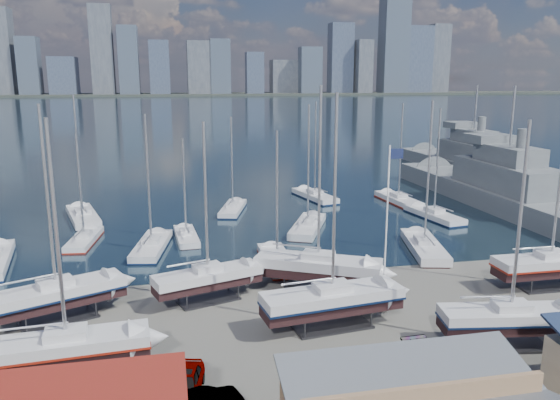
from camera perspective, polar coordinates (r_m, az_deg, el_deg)
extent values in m
plane|color=#605E59|center=(41.95, 4.77, -12.35)|extent=(1400.00, 1400.00, 0.00)
cube|color=#1C2D40|center=(347.06, -10.05, 9.43)|extent=(1400.00, 600.00, 0.40)
cube|color=#2D332D|center=(606.75, -10.90, 10.77)|extent=(1400.00, 80.00, 2.20)
cube|color=#595E66|center=(626.59, -27.12, 13.65)|extent=(22.49, 24.47, 83.83)
cube|color=#3D4756|center=(613.01, -24.72, 12.61)|extent=(19.55, 21.83, 55.97)
cube|color=#475166|center=(613.24, -21.65, 11.99)|extent=(26.03, 30.49, 37.14)
cube|color=#595E66|center=(597.06, -18.11, 14.68)|extent=(21.60, 16.58, 87.63)
cube|color=#3D4756|center=(596.07, -15.51, 13.88)|extent=(19.42, 28.42, 67.60)
cube|color=#475166|center=(598.14, -12.47, 13.38)|extent=(20.24, 23.80, 54.09)
cube|color=#595E66|center=(596.01, -8.44, 13.54)|extent=(24.62, 19.72, 54.00)
cube|color=#3D4756|center=(596.01, -6.28, 13.69)|extent=(20.75, 17.93, 55.97)
cube|color=#475166|center=(598.93, -2.68, 13.12)|extent=(18.36, 16.25, 43.03)
cube|color=#595E66|center=(624.17, 0.40, 12.78)|extent=(28.49, 22.03, 35.69)
cube|color=#3D4756|center=(612.88, 3.16, 13.39)|extent=(23.34, 17.87, 49.11)
cube|color=#475166|center=(638.52, 6.34, 14.50)|extent=(25.35, 19.79, 75.95)
cube|color=#595E66|center=(639.72, 8.55, 13.62)|extent=(17.00, 27.45, 57.67)
cube|color=#3D4756|center=(654.26, 11.80, 15.59)|extent=(29.28, 24.05, 106.04)
cube|color=#475166|center=(675.30, 13.98, 14.04)|extent=(30.82, 28.37, 74.41)
cube|color=#595E66|center=(690.26, 16.22, 14.01)|extent=(21.74, 17.03, 77.48)
cube|color=slate|center=(27.17, 15.06, -19.18)|extent=(12.60, 8.40, 1.27)
cube|color=#2D2D33|center=(44.78, -22.09, -11.50)|extent=(5.92, 4.48, 0.16)
cube|color=black|center=(44.21, -22.25, -9.71)|extent=(9.86, 6.19, 0.78)
cube|color=silver|center=(43.93, -22.34, -8.76)|extent=(10.03, 6.56, 0.78)
cube|color=#0B1938|center=(44.06, -22.30, -9.20)|extent=(10.13, 6.63, 0.16)
cube|color=silver|center=(43.71, -22.41, -7.98)|extent=(2.91, 2.51, 0.50)
cylinder|color=#B2B2B7|center=(42.02, -23.13, 0.18)|extent=(0.22, 0.22, 13.20)
cube|color=#2D2D33|center=(36.73, -21.11, -16.91)|extent=(5.41, 2.79, 0.16)
cube|color=black|center=(36.04, -21.30, -14.82)|extent=(9.67, 2.98, 0.76)
cube|color=silver|center=(35.70, -21.40, -13.73)|extent=(9.70, 3.38, 0.76)
cube|color=maroon|center=(35.85, -21.35, -14.24)|extent=(9.80, 3.41, 0.15)
cube|color=silver|center=(35.44, -21.48, -12.81)|extent=(2.50, 1.78, 0.50)
cylinder|color=#B2B2B7|center=(33.36, -22.33, -3.13)|extent=(0.22, 0.22, 12.87)
cube|color=#2D2D33|center=(45.38, -7.46, -10.32)|extent=(5.29, 3.61, 0.16)
cube|color=black|center=(44.83, -7.52, -8.58)|extent=(9.02, 4.72, 0.70)
cube|color=silver|center=(44.58, -7.54, -7.74)|extent=(9.13, 5.07, 0.70)
cube|color=silver|center=(44.38, -7.57, -7.01)|extent=(2.55, 2.09, 0.50)
cylinder|color=#B2B2B7|center=(42.82, -7.78, 0.19)|extent=(0.22, 0.22, 11.88)
cube|color=#2D2D33|center=(40.87, 5.43, -12.95)|extent=(5.96, 3.32, 0.16)
cube|color=black|center=(40.23, 5.47, -10.98)|extent=(10.55, 3.79, 0.83)
cube|color=silver|center=(39.91, 5.50, -9.89)|extent=(10.60, 4.22, 0.83)
cube|color=#0B1938|center=(40.06, 5.49, -10.39)|extent=(10.71, 4.26, 0.17)
cube|color=silver|center=(39.66, 5.52, -9.00)|extent=(2.78, 2.06, 0.50)
cylinder|color=#B2B2B7|center=(37.72, 5.73, 0.52)|extent=(0.22, 0.22, 13.92)
cube|color=#2D2D33|center=(47.23, 3.97, -9.30)|extent=(6.38, 5.06, 0.16)
cube|color=black|center=(46.67, 4.00, -7.54)|extent=(10.52, 7.14, 0.85)
cube|color=silver|center=(46.39, 4.01, -6.56)|extent=(10.73, 7.54, 0.85)
cube|color=silver|center=(46.18, 4.03, -5.77)|extent=(3.16, 2.80, 0.50)
cylinder|color=#B2B2B7|center=(44.50, 4.16, 2.67)|extent=(0.22, 0.22, 14.26)
cube|color=#2D2D33|center=(41.05, 22.69, -13.80)|extent=(5.40, 3.10, 0.16)
cube|color=black|center=(40.44, 22.87, -11.90)|extent=(9.49, 3.63, 0.74)
cube|color=silver|center=(40.15, 22.96, -10.94)|extent=(9.55, 4.01, 0.74)
cube|color=#0B1938|center=(40.28, 22.92, -11.38)|extent=(9.65, 4.05, 0.15)
cube|color=silver|center=(39.92, 23.04, -10.12)|extent=(2.53, 1.90, 0.50)
cylinder|color=#B2B2B7|center=(38.12, 23.81, -1.73)|extent=(0.22, 0.22, 12.50)
cube|color=#2D2D33|center=(53.09, 26.21, -8.11)|extent=(5.43, 2.52, 0.16)
cube|color=black|center=(52.60, 26.37, -6.56)|extent=(9.87, 2.41, 0.79)
cube|color=silver|center=(52.37, 26.45, -5.74)|extent=(9.87, 2.82, 0.79)
cube|color=maroon|center=(52.48, 26.41, -6.12)|extent=(9.97, 2.85, 0.16)
cube|color=silver|center=(52.19, 26.52, -5.07)|extent=(2.47, 1.67, 0.50)
cylinder|color=#B2B2B7|center=(50.77, 27.22, 1.85)|extent=(0.22, 0.22, 13.30)
cube|color=black|center=(63.83, -19.73, -4.45)|extent=(2.97, 8.54, 0.67)
cube|color=silver|center=(63.65, -19.78, -3.87)|extent=(3.32, 8.58, 0.67)
cube|color=maroon|center=(63.73, -19.75, -4.14)|extent=(3.36, 8.67, 0.13)
cube|color=silver|center=(63.49, -19.81, -3.37)|extent=(1.64, 2.24, 0.50)
cylinder|color=#B2B2B7|center=(62.30, -20.18, 1.41)|extent=(0.22, 0.22, 11.29)
cube|color=black|center=(74.06, -19.84, -2.22)|extent=(5.30, 11.21, 0.87)
cube|color=silver|center=(73.86, -19.89, -1.57)|extent=(5.74, 11.33, 0.87)
cube|color=silver|center=(73.70, -19.93, -1.05)|extent=(2.47, 3.11, 0.50)
cylinder|color=#B2B2B7|center=(72.45, -20.35, 4.43)|extent=(0.22, 0.22, 14.73)
cube|color=black|center=(59.20, -13.22, -5.39)|extent=(4.02, 10.10, 0.79)
cube|color=silver|center=(58.97, -13.26, -4.66)|extent=(4.43, 10.17, 0.79)
cube|color=#0B1938|center=(59.08, -13.24, -5.00)|extent=(4.47, 10.27, 0.16)
cube|color=silver|center=(58.79, -13.29, -4.06)|extent=(2.06, 2.71, 0.50)
cylinder|color=#B2B2B7|center=(57.32, -13.61, 2.07)|extent=(0.22, 0.22, 13.28)
cube|color=black|center=(62.18, -9.74, -4.30)|extent=(2.40, 7.99, 0.63)
cube|color=silver|center=(62.00, -9.76, -3.75)|extent=(2.73, 8.01, 0.63)
cube|color=silver|center=(61.84, -9.78, -3.24)|extent=(1.45, 2.05, 0.50)
cylinder|color=#B2B2B7|center=(60.68, -9.96, 1.37)|extent=(0.22, 0.22, 10.64)
cube|color=black|center=(74.25, -4.94, -1.42)|extent=(4.55, 9.10, 0.71)
cube|color=silver|center=(74.08, -4.95, -0.89)|extent=(4.91, 9.21, 0.71)
cube|color=#0B1938|center=(74.16, -4.95, -1.13)|extent=(4.96, 9.30, 0.14)
cube|color=silver|center=(73.94, -4.96, -0.43)|extent=(2.06, 2.55, 0.50)
cylinder|color=#B2B2B7|center=(72.87, -5.05, 3.97)|extent=(0.22, 0.22, 11.97)
cube|color=black|center=(53.44, -0.30, -6.98)|extent=(2.22, 9.02, 0.72)
cube|color=silver|center=(53.20, -0.30, -6.25)|extent=(2.60, 9.02, 0.72)
cube|color=maroon|center=(53.31, -0.30, -6.59)|extent=(2.62, 9.11, 0.14)
cube|color=silver|center=(53.01, -0.31, -5.63)|extent=(1.53, 2.26, 0.50)
cylinder|color=#B2B2B7|center=(51.49, -0.31, 0.54)|extent=(0.22, 0.22, 12.15)
cube|color=black|center=(65.06, 2.90, -3.45)|extent=(6.49, 10.36, 0.82)
cube|color=silver|center=(64.83, 2.91, -2.75)|extent=(6.88, 10.54, 0.82)
cube|color=silver|center=(64.66, 2.92, -2.18)|extent=(2.64, 3.05, 0.50)
cylinder|color=#B2B2B7|center=(63.30, 2.98, 3.68)|extent=(0.22, 0.22, 13.87)
cube|color=black|center=(81.97, 3.63, -0.09)|extent=(4.57, 10.29, 0.80)
cube|color=silver|center=(81.80, 3.64, 0.46)|extent=(4.98, 10.38, 0.80)
cube|color=#0B1938|center=(81.87, 3.64, 0.21)|extent=(5.03, 10.49, 0.16)
cube|color=silver|center=(81.66, 3.65, 0.90)|extent=(2.20, 2.82, 0.50)
cylinder|color=#B2B2B7|center=(80.60, 3.71, 5.44)|extent=(0.22, 0.22, 13.51)
cube|color=black|center=(59.30, 14.78, -5.48)|extent=(5.00, 11.06, 0.86)
cube|color=silver|center=(59.05, 14.83, -4.68)|extent=(5.44, 11.17, 0.86)
cube|color=silver|center=(58.85, 14.87, -4.05)|extent=(2.39, 3.04, 0.50)
cylinder|color=#B2B2B7|center=(57.30, 15.26, 2.69)|extent=(0.22, 0.22, 14.53)
cube|color=black|center=(73.18, 15.76, -2.08)|extent=(3.88, 10.00, 0.78)
cube|color=silver|center=(72.99, 15.79, -1.49)|extent=(4.28, 10.07, 0.78)
cube|color=#0B1938|center=(73.08, 15.77, -1.76)|extent=(4.32, 10.17, 0.16)
cube|color=silver|center=(72.85, 15.82, -1.00)|extent=(2.01, 2.67, 0.50)
cylinder|color=#B2B2B7|center=(71.68, 16.12, 3.93)|extent=(0.22, 0.22, 13.17)
cube|color=black|center=(81.16, 12.24, -0.48)|extent=(3.21, 10.09, 0.79)
cube|color=silver|center=(80.99, 12.27, 0.07)|extent=(3.63, 10.13, 0.79)
cube|color=maroon|center=(81.07, 12.26, -0.18)|extent=(3.66, 10.23, 0.16)
cube|color=silver|center=(80.86, 12.29, 0.52)|extent=(1.88, 2.62, 0.50)
cylinder|color=#B2B2B7|center=(79.79, 12.50, 5.05)|extent=(0.22, 0.22, 13.39)
cube|color=slate|center=(82.01, 22.40, -0.47)|extent=(8.70, 50.06, 4.50)
cube|color=slate|center=(81.26, 22.63, 2.31)|extent=(6.64, 17.57, 3.60)
cube|color=slate|center=(80.83, 22.81, 4.41)|extent=(4.94, 10.06, 2.40)
cube|color=slate|center=(84.73, 20.97, 6.05)|extent=(5.66, 5.07, 1.20)
cylinder|color=#B2B2B7|center=(80.35, 23.13, 8.07)|extent=(0.30, 0.30, 8.00)
cube|color=slate|center=(108.44, 19.31, 2.73)|extent=(8.46, 45.27, 4.06)
cube|color=slate|center=(107.90, 19.45, 4.73)|extent=(6.21, 15.93, 3.60)
cube|color=slate|center=(107.57, 19.57, 6.31)|extent=(4.58, 9.13, 2.40)
cube|color=slate|center=(111.22, 18.38, 7.46)|extent=(5.17, 4.65, 1.20)
cylinder|color=#B2B2B7|center=(107.19, 19.77, 9.07)|extent=(0.30, 0.30, 8.00)
imported|color=gray|center=(33.07, -9.92, -18.31)|extent=(2.79, 4.80, 1.54)
imported|color=gray|center=(34.31, 9.45, -17.21)|extent=(4.21, 5.54, 1.40)
imported|color=gray|center=(35.72, 15.44, -16.20)|extent=(2.14, 5.03, 1.45)
cylinder|color=white|center=(42.27, 11.05, -3.05)|extent=(0.12, 0.12, 12.87)
cube|color=#141C41|center=(41.33, 12.07, 4.76)|extent=(1.07, 0.05, 0.75)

